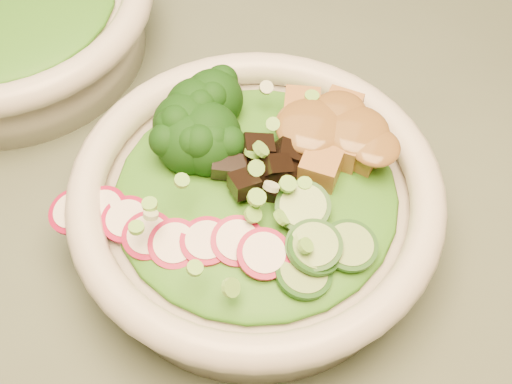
% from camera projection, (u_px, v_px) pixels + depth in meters
% --- Properties ---
extents(dining_table, '(1.20, 0.80, 0.75)m').
position_uv_depth(dining_table, '(186.00, 259.00, 0.64)').
color(dining_table, black).
rests_on(dining_table, ground).
extents(salad_bowl, '(0.25, 0.25, 0.07)m').
position_uv_depth(salad_bowl, '(256.00, 208.00, 0.49)').
color(salad_bowl, silver).
rests_on(salad_bowl, dining_table).
extents(side_bowl, '(0.26, 0.26, 0.07)m').
position_uv_depth(side_bowl, '(3.00, 16.00, 0.60)').
color(side_bowl, silver).
rests_on(side_bowl, dining_table).
extents(lettuce_bed, '(0.19, 0.19, 0.02)m').
position_uv_depth(lettuce_bed, '(256.00, 191.00, 0.47)').
color(lettuce_bed, '#266314').
rests_on(lettuce_bed, salad_bowl).
extents(broccoli_florets, '(0.09, 0.08, 0.04)m').
position_uv_depth(broccoli_florets, '(204.00, 124.00, 0.49)').
color(broccoli_florets, black).
rests_on(broccoli_florets, salad_bowl).
extents(radish_slices, '(0.11, 0.06, 0.02)m').
position_uv_depth(radish_slices, '(178.00, 238.00, 0.45)').
color(radish_slices, maroon).
rests_on(radish_slices, salad_bowl).
extents(cucumber_slices, '(0.08, 0.08, 0.03)m').
position_uv_depth(cucumber_slices, '(312.00, 248.00, 0.43)').
color(cucumber_slices, '#96BA67').
rests_on(cucumber_slices, salad_bowl).
extents(mushroom_heap, '(0.08, 0.08, 0.04)m').
position_uv_depth(mushroom_heap, '(270.00, 172.00, 0.47)').
color(mushroom_heap, black).
rests_on(mushroom_heap, salad_bowl).
extents(tofu_cubes, '(0.09, 0.07, 0.03)m').
position_uv_depth(tofu_cubes, '(328.00, 142.00, 0.48)').
color(tofu_cubes, '#A16435').
rests_on(tofu_cubes, salad_bowl).
extents(peanut_sauce, '(0.07, 0.05, 0.01)m').
position_uv_depth(peanut_sauce, '(330.00, 131.00, 0.47)').
color(peanut_sauce, brown).
rests_on(peanut_sauce, tofu_cubes).
extents(scallion_garnish, '(0.18, 0.18, 0.02)m').
position_uv_depth(scallion_garnish, '(256.00, 171.00, 0.45)').
color(scallion_garnish, '#72BD42').
rests_on(scallion_garnish, salad_bowl).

